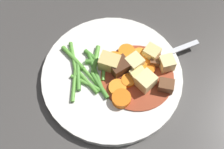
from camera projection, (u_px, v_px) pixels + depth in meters
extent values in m
plane|color=#423F3D|center=(112.00, 78.00, 0.59)|extent=(3.00, 3.00, 0.00)
cylinder|color=white|center=(112.00, 76.00, 0.58)|extent=(0.26, 0.26, 0.02)
cylinder|color=#93381E|center=(137.00, 76.00, 0.57)|extent=(0.14, 0.14, 0.00)
cylinder|color=orange|center=(121.00, 99.00, 0.54)|extent=(0.04, 0.04, 0.01)
cylinder|color=orange|center=(117.00, 88.00, 0.55)|extent=(0.04, 0.04, 0.01)
cylinder|color=orange|center=(128.00, 81.00, 0.56)|extent=(0.03, 0.03, 0.01)
cylinder|color=orange|center=(116.00, 60.00, 0.58)|extent=(0.04, 0.04, 0.01)
cylinder|color=orange|center=(127.00, 52.00, 0.59)|extent=(0.04, 0.04, 0.01)
cylinder|color=orange|center=(140.00, 56.00, 0.58)|extent=(0.05, 0.05, 0.01)
cylinder|color=orange|center=(146.00, 69.00, 0.57)|extent=(0.05, 0.05, 0.01)
cube|color=#EAD68C|center=(135.00, 63.00, 0.57)|extent=(0.04, 0.04, 0.03)
cube|color=#E5CC7A|center=(138.00, 76.00, 0.56)|extent=(0.03, 0.03, 0.02)
cube|color=#DBBC6B|center=(110.00, 63.00, 0.57)|extent=(0.04, 0.04, 0.03)
cube|color=#EAD68C|center=(146.00, 81.00, 0.55)|extent=(0.04, 0.04, 0.03)
cube|color=#EAD68C|center=(167.00, 63.00, 0.57)|extent=(0.03, 0.03, 0.03)
cube|color=#E5CC7A|center=(152.00, 53.00, 0.58)|extent=(0.04, 0.03, 0.03)
cube|color=brown|center=(166.00, 86.00, 0.55)|extent=(0.03, 0.02, 0.02)
cube|color=brown|center=(155.00, 60.00, 0.57)|extent=(0.02, 0.02, 0.02)
cube|color=#4C2B19|center=(119.00, 67.00, 0.56)|extent=(0.04, 0.04, 0.03)
cylinder|color=#599E38|center=(73.00, 58.00, 0.58)|extent=(0.05, 0.05, 0.01)
cylinder|color=#599E38|center=(87.00, 82.00, 0.56)|extent=(0.05, 0.05, 0.01)
cylinder|color=#66AD42|center=(104.00, 67.00, 0.57)|extent=(0.01, 0.06, 0.01)
cylinder|color=#599E38|center=(95.00, 60.00, 0.58)|extent=(0.01, 0.06, 0.01)
cylinder|color=#66AD42|center=(90.00, 76.00, 0.57)|extent=(0.07, 0.06, 0.01)
cylinder|color=#4C8E33|center=(96.00, 60.00, 0.58)|extent=(0.05, 0.04, 0.01)
cylinder|color=#4C8E33|center=(95.00, 73.00, 0.57)|extent=(0.04, 0.07, 0.01)
cylinder|color=#599E38|center=(74.00, 82.00, 0.56)|extent=(0.01, 0.08, 0.01)
cylinder|color=#4C8E33|center=(100.00, 62.00, 0.58)|extent=(0.05, 0.01, 0.01)
cylinder|color=#66AD42|center=(86.00, 83.00, 0.56)|extent=(0.06, 0.03, 0.01)
cylinder|color=#599E38|center=(73.00, 59.00, 0.58)|extent=(0.03, 0.07, 0.01)
cylinder|color=#4C8E33|center=(100.00, 86.00, 0.56)|extent=(0.04, 0.05, 0.01)
cylinder|color=#4C8E33|center=(78.00, 77.00, 0.56)|extent=(0.02, 0.05, 0.01)
cube|color=silver|center=(172.00, 52.00, 0.59)|extent=(0.10, 0.07, 0.00)
cube|color=silver|center=(141.00, 63.00, 0.58)|extent=(0.03, 0.03, 0.00)
cylinder|color=silver|center=(125.00, 65.00, 0.58)|extent=(0.04, 0.02, 0.00)
cylinder|color=silver|center=(126.00, 67.00, 0.58)|extent=(0.04, 0.02, 0.00)
cylinder|color=silver|center=(127.00, 70.00, 0.57)|extent=(0.04, 0.02, 0.00)
cylinder|color=silver|center=(129.00, 73.00, 0.57)|extent=(0.04, 0.02, 0.00)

